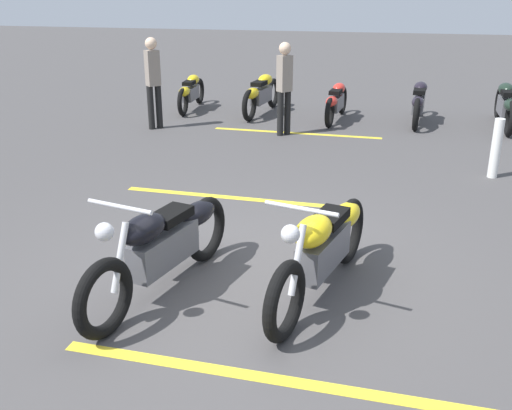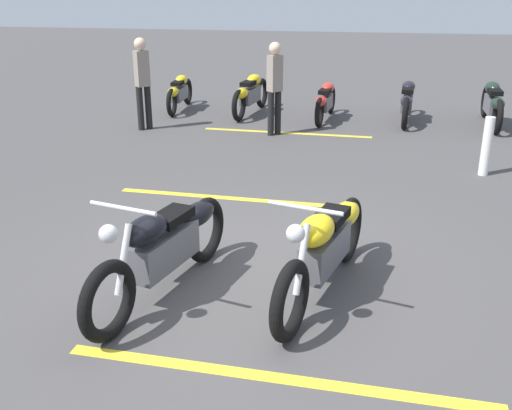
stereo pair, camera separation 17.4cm
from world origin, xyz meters
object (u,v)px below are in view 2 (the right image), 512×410
(motorcycle_row_far_right, at_px, (179,92))
(bollard_post, at_px, (487,146))
(motorcycle_row_left, at_px, (407,101))
(motorcycle_row_right, at_px, (250,94))
(bystander_secondary, at_px, (142,79))
(motorcycle_row_far_left, at_px, (493,103))
(bystander_near_row, at_px, (275,84))
(motorcycle_bright_foreground, at_px, (325,246))
(motorcycle_row_center, at_px, (325,101))
(motorcycle_dark_foreground, at_px, (165,246))

(motorcycle_row_far_right, relative_size, bollard_post, 2.26)
(motorcycle_row_left, bearing_deg, bollard_post, -159.21)
(motorcycle_row_right, height_order, bystander_secondary, bystander_secondary)
(motorcycle_row_far_left, xyz_separation_m, motorcycle_row_left, (0.03, 1.63, -0.02))
(motorcycle_row_left, height_order, motorcycle_row_far_right, motorcycle_row_left)
(motorcycle_row_far_left, xyz_separation_m, bystander_secondary, (-1.60, 6.60, 0.51))
(motorcycle_row_right, height_order, bystander_near_row, bystander_near_row)
(motorcycle_bright_foreground, distance_m, motorcycle_row_center, 7.20)
(motorcycle_bright_foreground, height_order, motorcycle_row_far_left, motorcycle_bright_foreground)
(motorcycle_bright_foreground, distance_m, motorcycle_row_far_right, 8.49)
(motorcycle_row_far_left, bearing_deg, bystander_secondary, 104.79)
(bollard_post, bearing_deg, motorcycle_dark_foreground, 141.31)
(motorcycle_row_far_left, bearing_deg, motorcycle_row_right, 89.74)
(bystander_near_row, xyz_separation_m, bystander_secondary, (-0.07, 2.52, 0.02))
(motorcycle_dark_foreground, relative_size, bystander_near_row, 1.30)
(motorcycle_dark_foreground, xyz_separation_m, bollard_post, (4.26, -3.41, -0.03))
(motorcycle_row_right, distance_m, motorcycle_row_far_right, 1.62)
(motorcycle_row_far_left, bearing_deg, motorcycle_bright_foreground, 161.45)
(bystander_secondary, bearing_deg, bollard_post, 26.45)
(motorcycle_row_center, height_order, motorcycle_row_right, motorcycle_row_right)
(motorcycle_bright_foreground, height_order, bollard_post, motorcycle_bright_foreground)
(motorcycle_row_far_left, relative_size, bollard_post, 2.54)
(motorcycle_bright_foreground, height_order, bystander_secondary, bystander_secondary)
(motorcycle_dark_foreground, xyz_separation_m, motorcycle_row_far_right, (7.83, 2.47, -0.06))
(motorcycle_row_right, xyz_separation_m, motorcycle_row_far_right, (0.11, 1.62, -0.04))
(motorcycle_row_far_left, height_order, bystander_secondary, bystander_secondary)
(motorcycle_dark_foreground, height_order, motorcycle_row_center, motorcycle_dark_foreground)
(motorcycle_row_center, bearing_deg, motorcycle_bright_foreground, -169.89)
(motorcycle_row_far_left, distance_m, motorcycle_row_left, 1.63)
(motorcycle_row_center, relative_size, motorcycle_row_right, 0.90)
(motorcycle_row_far_right, xyz_separation_m, bystander_secondary, (-1.83, 0.09, 0.56))
(motorcycle_dark_foreground, xyz_separation_m, motorcycle_row_far_left, (7.60, -4.04, -0.01))
(motorcycle_bright_foreground, xyz_separation_m, bollard_post, (3.98, -2.00, -0.03))
(motorcycle_row_far_right, distance_m, bystander_near_row, 3.05)
(motorcycle_bright_foreground, height_order, motorcycle_row_center, motorcycle_bright_foreground)
(motorcycle_row_center, height_order, bystander_secondary, bystander_secondary)
(motorcycle_bright_foreground, bearing_deg, bystander_secondary, -131.24)
(bystander_near_row, relative_size, bystander_secondary, 0.98)
(motorcycle_row_left, bearing_deg, motorcycle_dark_foreground, 166.67)
(bystander_secondary, bearing_deg, motorcycle_row_far_right, 129.81)
(motorcycle_dark_foreground, bearing_deg, motorcycle_bright_foreground, 114.69)
(motorcycle_row_left, relative_size, bystander_near_row, 1.25)
(motorcycle_row_far_right, bearing_deg, motorcycle_row_far_left, -95.65)
(motorcycle_dark_foreground, height_order, motorcycle_row_far_left, motorcycle_dark_foreground)
(motorcycle_bright_foreground, xyz_separation_m, motorcycle_dark_foreground, (-0.28, 1.41, 0.00))
(motorcycle_row_center, xyz_separation_m, motorcycle_row_right, (0.27, 1.63, 0.04))
(motorcycle_row_far_left, height_order, bollard_post, bollard_post)
(motorcycle_row_right, distance_m, bystander_near_row, 1.91)
(bollard_post, bearing_deg, motorcycle_row_left, 16.60)
(motorcycle_dark_foreground, relative_size, motorcycle_row_right, 1.01)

